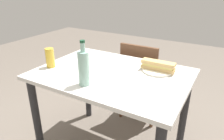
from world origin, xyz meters
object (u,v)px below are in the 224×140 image
Objects in this scene: knife_near at (158,67)px; dining_table at (112,87)px; chair_far at (141,77)px; beer_glass at (50,58)px; plate_near at (158,71)px; water_bottle at (84,68)px; baguette_sandwich_near at (158,66)px.

dining_table is at bearing -139.26° from knife_near.
beer_glass is (-0.48, -0.75, 0.36)m from chair_far.
water_bottle is (-0.35, -0.45, 0.11)m from plate_near.
plate_near is (0.29, -0.41, 0.29)m from chair_far.
chair_far is 0.96m from water_bottle.
dining_table is 0.39m from baguette_sandwich_near.
dining_table is 1.32× the size of chair_far.
water_bottle is at bearing -127.52° from baguette_sandwich_near.
knife_near is at bearing 102.83° from baguette_sandwich_near.
beer_glass reaches higher than dining_table.
water_bottle reaches higher than dining_table.
plate_near is 0.58m from water_bottle.
water_bottle is 1.97× the size of beer_glass.
baguette_sandwich_near is at bearing -77.17° from knife_near.
chair_far is at bearing 90.05° from dining_table.
water_bottle reaches higher than plate_near.
baguette_sandwich_near is 0.06m from knife_near.
knife_near is at bearing 102.83° from plate_near.
baguette_sandwich_near is 0.83× the size of water_bottle.
knife_near is (0.28, 0.24, 0.14)m from dining_table.
baguette_sandwich_near is (0.29, 0.19, 0.17)m from dining_table.
chair_far is 0.60m from baguette_sandwich_near.
water_bottle reaches higher than baguette_sandwich_near.
baguette_sandwich_near reaches higher than dining_table.
dining_table is 4.94× the size of plate_near.
dining_table is 0.37m from plate_near.
baguette_sandwich_near reaches higher than knife_near.
dining_table is 0.36m from water_bottle.
knife_near is (-0.01, 0.05, 0.01)m from plate_near.
beer_glass is at bearing -156.14° from plate_near.
beer_glass reaches higher than knife_near.
dining_table is at bearing 17.39° from beer_glass.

